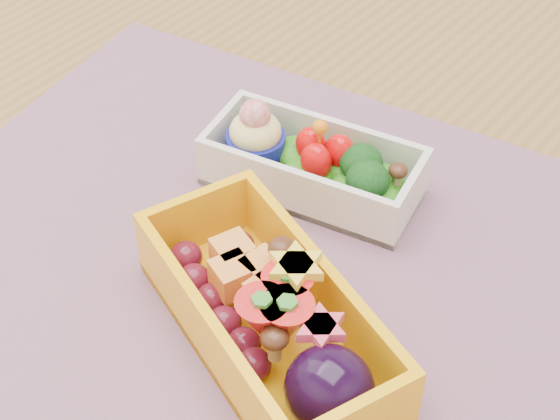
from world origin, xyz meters
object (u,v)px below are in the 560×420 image
Objects in this scene: placemat at (266,252)px; bento_white at (312,165)px; table at (253,318)px; bento_yellow at (271,318)px.

bento_white is at bearing 101.96° from placemat.
table is 2.55× the size of placemat.
bento_white and bento_yellow have the same top height.
bento_white is 0.14m from bento_yellow.
bento_white is (0.01, 0.05, 0.12)m from table.
placemat is 0.07m from bento_white.
placemat is at bearing -29.02° from table.
placemat is 2.38× the size of bento_yellow.
table is at bearing 150.98° from placemat.
placemat is at bearing -89.89° from bento_white.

